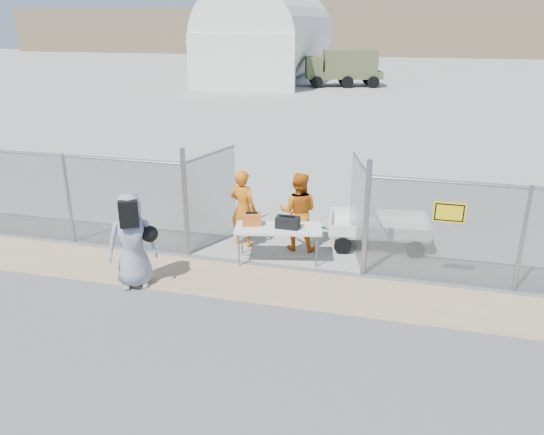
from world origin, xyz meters
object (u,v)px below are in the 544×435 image
(folding_table, at_px, (278,244))
(utility_trailer, at_px, (378,230))
(visitor, at_px, (132,241))
(security_worker_right, at_px, (298,212))
(security_worker_left, at_px, (243,209))

(folding_table, relative_size, utility_trailer, 0.63)
(folding_table, distance_m, visitor, 3.19)
(security_worker_right, xyz_separation_m, utility_trailer, (1.81, 0.72, -0.57))
(folding_table, bearing_deg, security_worker_right, 57.51)
(security_worker_left, height_order, security_worker_right, security_worker_left)
(security_worker_left, bearing_deg, security_worker_right, -158.19)
(folding_table, xyz_separation_m, security_worker_right, (0.29, 0.77, 0.53))
(folding_table, height_order, utility_trailer, folding_table)
(security_worker_left, distance_m, utility_trailer, 3.27)
(security_worker_left, relative_size, utility_trailer, 0.62)
(visitor, height_order, utility_trailer, visitor)
(folding_table, bearing_deg, security_worker_left, 135.33)
(folding_table, distance_m, security_worker_left, 1.32)
(security_worker_left, distance_m, visitor, 2.93)
(security_worker_left, xyz_separation_m, security_worker_right, (1.30, 0.12, -0.00))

